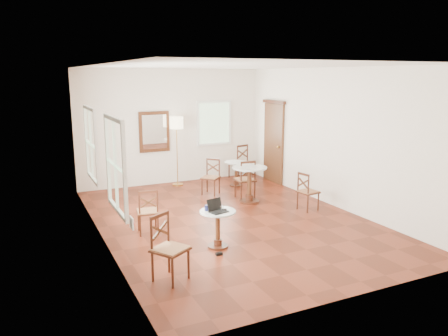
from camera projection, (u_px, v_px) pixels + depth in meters
name	position (u px, v px, depth m)	size (l,w,h in m)	color
ground	(230.00, 220.00, 8.83)	(7.00, 7.00, 0.00)	#612110
room_shell	(222.00, 124.00, 8.65)	(5.02, 7.02, 3.01)	white
cafe_table_near	(218.00, 225.00, 7.34)	(0.60, 0.60, 0.64)	#451F11
cafe_table_mid	(249.00, 180.00, 9.93)	(0.78, 0.78, 0.82)	#451F11
cafe_table_back	(236.00, 171.00, 11.44)	(0.60, 0.60, 0.64)	#451F11
chair_near_a	(148.00, 211.00, 7.98)	(0.44, 0.44, 0.84)	#451F11
chair_near_b	(169.00, 248.00, 6.15)	(0.60, 0.60, 0.95)	#451F11
chair_mid_a	(245.00, 180.00, 10.24)	(0.45, 0.45, 0.92)	#451F11
chair_mid_b	(307.00, 191.00, 9.37)	(0.43, 0.43, 0.82)	#451F11
chair_back_a	(239.00, 161.00, 12.29)	(0.53, 0.53, 0.96)	#451F11
chair_back_b	(211.00, 177.00, 10.64)	(0.56, 0.56, 0.86)	#451F11
floor_lamp	(176.00, 127.00, 11.30)	(0.35, 0.35, 1.80)	#BF8C3F
laptop	(217.00, 209.00, 7.24)	(0.34, 0.31, 0.21)	black
mouse	(224.00, 210.00, 7.29)	(0.10, 0.06, 0.04)	black
navy_mug	(207.00, 208.00, 7.30)	(0.12, 0.08, 0.10)	#0F1234
water_glass	(222.00, 208.00, 7.28)	(0.06, 0.06, 0.09)	white
power_adapter	(219.00, 254.00, 7.08)	(0.11, 0.06, 0.04)	black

